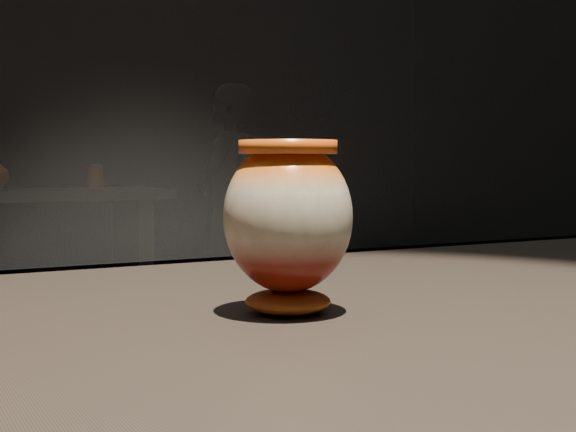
# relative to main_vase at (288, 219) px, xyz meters

# --- Properties ---
(main_vase) EXTENTS (0.14, 0.14, 0.17)m
(main_vase) POSITION_rel_main_vase_xyz_m (0.00, 0.00, 0.00)
(main_vase) COLOR maroon
(main_vase) RESTS_ON display_plinth
(back_vase_right) EXTENTS (0.08, 0.08, 0.13)m
(back_vase_right) POSITION_rel_main_vase_xyz_m (0.72, 3.53, -0.03)
(back_vase_right) COLOR brown
(back_vase_right) RESTS_ON back_shelf
(visitor) EXTENTS (0.66, 0.65, 1.54)m
(visitor) POSITION_rel_main_vase_xyz_m (1.67, 3.99, -0.23)
(visitor) COLOR black
(visitor) RESTS_ON ground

